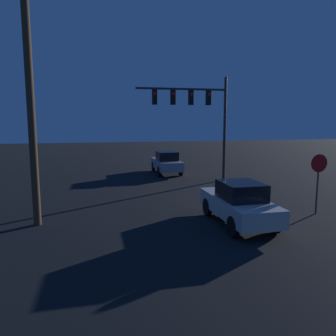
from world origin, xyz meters
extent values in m
cube|color=beige|center=(1.75, 11.50, 0.68)|extent=(1.68, 4.18, 0.65)
cube|color=black|center=(1.75, 11.29, 1.32)|extent=(1.42, 1.72, 0.63)
cylinder|color=black|center=(0.98, 12.79, 0.36)|extent=(0.19, 0.72, 0.71)
cylinder|color=black|center=(2.51, 12.80, 0.36)|extent=(0.19, 0.72, 0.71)
cylinder|color=black|center=(0.99, 10.21, 0.36)|extent=(0.19, 0.72, 0.71)
cylinder|color=black|center=(2.52, 10.21, 0.36)|extent=(0.19, 0.72, 0.71)
sphere|color=#F9EFC6|center=(1.28, 13.61, 0.75)|extent=(0.18, 0.18, 0.18)
sphere|color=#F9EFC6|center=(2.20, 13.61, 0.75)|extent=(0.18, 0.18, 0.18)
cube|color=#99999E|center=(1.66, 23.83, 0.68)|extent=(1.71, 4.19, 0.65)
cube|color=black|center=(1.66, 23.62, 1.32)|extent=(1.43, 1.73, 0.63)
cylinder|color=black|center=(0.91, 25.13, 0.36)|extent=(0.19, 0.72, 0.71)
cylinder|color=black|center=(2.44, 25.11, 0.36)|extent=(0.19, 0.72, 0.71)
cylinder|color=black|center=(0.88, 22.54, 0.36)|extent=(0.19, 0.72, 0.71)
cylinder|color=black|center=(2.41, 22.53, 0.36)|extent=(0.19, 0.72, 0.71)
sphere|color=#F9EFC6|center=(1.23, 25.94, 0.75)|extent=(0.18, 0.18, 0.18)
sphere|color=#F9EFC6|center=(2.14, 25.93, 0.75)|extent=(0.18, 0.18, 0.18)
cylinder|color=#2D2D2D|center=(4.72, 20.22, 3.30)|extent=(0.18, 0.18, 6.60)
cube|color=#2D2D2D|center=(1.86, 20.22, 5.80)|extent=(5.72, 0.12, 0.12)
cube|color=black|center=(3.57, 20.22, 5.29)|extent=(0.28, 0.28, 0.90)
cylinder|color=red|center=(3.57, 20.07, 5.50)|extent=(0.20, 0.02, 0.20)
cube|color=black|center=(2.43, 20.22, 5.29)|extent=(0.28, 0.28, 0.90)
cylinder|color=red|center=(2.43, 20.07, 5.50)|extent=(0.20, 0.02, 0.20)
cube|color=black|center=(1.29, 20.22, 5.29)|extent=(0.28, 0.28, 0.90)
cylinder|color=red|center=(1.29, 20.07, 5.50)|extent=(0.20, 0.02, 0.20)
cube|color=black|center=(0.14, 20.22, 5.29)|extent=(0.28, 0.28, 0.90)
cylinder|color=red|center=(0.14, 20.07, 5.50)|extent=(0.20, 0.02, 0.20)
cylinder|color=#2D2D2D|center=(5.51, 12.02, 1.26)|extent=(0.07, 0.07, 2.52)
cylinder|color=red|center=(5.51, 12.00, 2.15)|extent=(0.75, 0.03, 0.75)
cylinder|color=#4C3823|center=(-5.67, 13.02, 4.90)|extent=(0.28, 0.28, 9.79)
camera|label=1|loc=(-3.47, 0.34, 3.89)|focal=35.00mm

